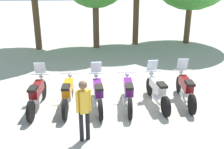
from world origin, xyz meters
TOP-DOWN VIEW (x-y plane):
  - ground_plane at (0.00, 0.00)m, footprint 80.00×80.00m
  - motorcycle_0 at (-2.43, -0.05)m, footprint 0.62×2.19m
  - motorcycle_1 at (-1.46, -0.02)m, footprint 0.62×2.19m
  - motorcycle_2 at (-0.49, -0.09)m, footprint 0.62×2.19m
  - motorcycle_3 at (0.48, -0.09)m, footprint 0.62×2.19m
  - motorcycle_4 at (1.45, -0.02)m, footprint 0.62×2.19m
  - motorcycle_5 at (2.43, 0.07)m, footprint 0.62×2.19m
  - person_0 at (-0.87, -1.92)m, footprint 0.40×0.28m

SIDE VIEW (x-z plane):
  - ground_plane at x=0.00m, z-range 0.00..0.00m
  - motorcycle_1 at x=-1.46m, z-range 0.01..1.00m
  - motorcycle_3 at x=0.48m, z-range 0.01..1.00m
  - motorcycle_0 at x=-2.43m, z-range -0.17..1.20m
  - motorcycle_2 at x=-0.49m, z-range -0.17..1.20m
  - motorcycle_4 at x=1.45m, z-range -0.17..1.20m
  - motorcycle_5 at x=2.43m, z-range -0.17..1.20m
  - person_0 at x=-0.87m, z-range 0.14..1.80m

